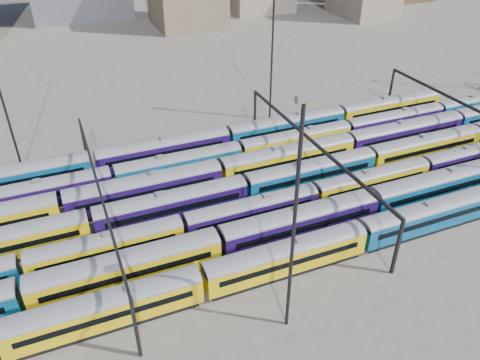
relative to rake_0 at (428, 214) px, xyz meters
name	(u,v)px	position (x,y,z in m)	size (l,w,h in m)	color
ground	(248,201)	(-19.09, 15.00, -2.66)	(500.00, 500.00, 0.00)	#48423D
rake_0	(428,214)	(0.00, 0.00, 0.00)	(144.01, 3.01, 5.06)	black
rake_1	(219,241)	(-27.11, 5.00, 0.19)	(131.84, 3.21, 5.42)	black
rake_2	(315,193)	(-11.02, 10.00, -0.21)	(113.95, 2.78, 4.67)	black
rake_3	(172,203)	(-30.16, 15.00, 0.09)	(148.59, 3.10, 5.23)	black
rake_4	(145,187)	(-32.69, 20.00, 0.26)	(157.52, 3.29, 5.55)	black
rake_5	(296,139)	(-6.02, 25.00, -0.05)	(141.15, 2.95, 4.96)	black
rake_6	(93,162)	(-38.46, 30.00, 0.20)	(132.59, 3.23, 5.45)	black
gantry_1	(99,192)	(-39.09, 15.00, 4.13)	(0.35, 40.35, 8.03)	black
gantry_2	(312,147)	(-9.09, 15.00, 4.13)	(0.35, 40.35, 8.03)	black
gantry_3	(471,114)	(20.91, 15.00, 4.13)	(0.35, 40.35, 8.03)	black
mast_2	(295,218)	(-24.09, -7.00, 11.31)	(1.40, 0.50, 25.60)	black
mast_3	(272,48)	(-4.09, 39.00, 11.31)	(1.40, 0.50, 25.60)	black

